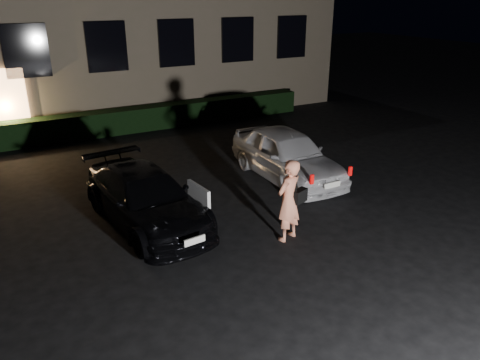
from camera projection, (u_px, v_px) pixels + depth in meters
ground at (274, 275)px, 8.50m from camera, size 80.00×80.00×0.00m
hedge at (117, 122)px, 16.87m from camera, size 15.00×0.70×0.85m
sedan at (146, 198)px, 10.22m from camera, size 2.12×4.31×1.20m
hatch at (287, 154)px, 12.67m from camera, size 1.68×4.05×1.37m
man at (289, 200)px, 9.44m from camera, size 0.81×0.61×1.74m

